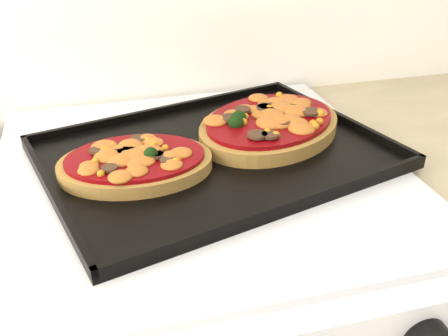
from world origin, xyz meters
name	(u,v)px	position (x,y,z in m)	size (l,w,h in m)	color
baking_tray	(215,151)	(0.08, 1.72, 0.92)	(0.50, 0.37, 0.02)	black
pizza_left	(135,161)	(-0.05, 1.70, 0.94)	(0.22, 0.16, 0.03)	#A77C39
pizza_right	(270,123)	(0.18, 1.76, 0.94)	(0.26, 0.20, 0.04)	#A77C39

